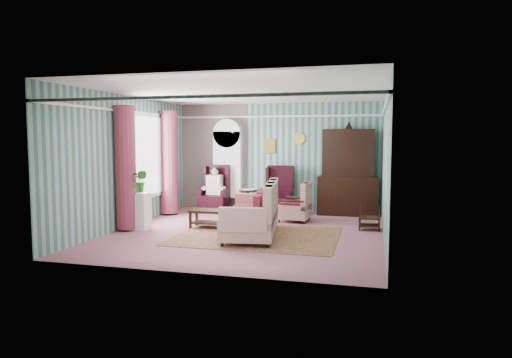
% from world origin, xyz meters
% --- Properties ---
extents(floor, '(6.00, 6.00, 0.00)m').
position_xyz_m(floor, '(0.00, 0.00, 0.00)').
color(floor, '#945667').
rests_on(floor, ground).
extents(room_shell, '(5.53, 6.02, 2.91)m').
position_xyz_m(room_shell, '(-0.62, 0.18, 2.01)').
color(room_shell, '#3B6D68').
rests_on(room_shell, ground).
extents(bookcase, '(0.80, 0.28, 2.24)m').
position_xyz_m(bookcase, '(-1.35, 2.84, 1.12)').
color(bookcase, white).
rests_on(bookcase, floor).
extents(dresser_hutch, '(1.50, 0.56, 2.36)m').
position_xyz_m(dresser_hutch, '(1.90, 2.72, 1.18)').
color(dresser_hutch, black).
rests_on(dresser_hutch, floor).
extents(wingback_left, '(0.76, 0.80, 1.25)m').
position_xyz_m(wingback_left, '(-1.60, 2.45, 0.62)').
color(wingback_left, black).
rests_on(wingback_left, floor).
extents(wingback_right, '(0.76, 0.80, 1.25)m').
position_xyz_m(wingback_right, '(0.15, 2.45, 0.62)').
color(wingback_right, black).
rests_on(wingback_right, floor).
extents(seated_woman, '(0.44, 0.40, 1.18)m').
position_xyz_m(seated_woman, '(-1.60, 2.45, 0.59)').
color(seated_woman, silver).
rests_on(seated_woman, floor).
extents(round_side_table, '(0.50, 0.50, 0.60)m').
position_xyz_m(round_side_table, '(-0.70, 2.60, 0.30)').
color(round_side_table, black).
rests_on(round_side_table, floor).
extents(nest_table, '(0.45, 0.38, 0.54)m').
position_xyz_m(nest_table, '(2.47, 0.90, 0.27)').
color(nest_table, black).
rests_on(nest_table, floor).
extents(plant_stand, '(0.55, 0.35, 0.80)m').
position_xyz_m(plant_stand, '(-2.40, -0.30, 0.40)').
color(plant_stand, white).
rests_on(plant_stand, floor).
extents(rug, '(3.20, 2.60, 0.01)m').
position_xyz_m(rug, '(0.30, -0.30, 0.01)').
color(rug, '#521B22').
rests_on(rug, floor).
extents(sofa, '(1.23, 2.32, 0.99)m').
position_xyz_m(sofa, '(0.17, -0.34, 0.49)').
color(sofa, beige).
rests_on(sofa, floor).
extents(floral_armchair, '(0.96, 0.85, 1.07)m').
position_xyz_m(floral_armchair, '(0.74, 1.50, 0.53)').
color(floral_armchair, beige).
rests_on(floral_armchair, floor).
extents(coffee_table, '(0.91, 0.53, 0.40)m').
position_xyz_m(coffee_table, '(-0.91, 0.26, 0.20)').
color(coffee_table, black).
rests_on(coffee_table, floor).
extents(potted_plant_a, '(0.47, 0.43, 0.45)m').
position_xyz_m(potted_plant_a, '(-2.42, -0.43, 1.03)').
color(potted_plant_a, '#1D5B1C').
rests_on(potted_plant_a, plant_stand).
extents(potted_plant_b, '(0.29, 0.25, 0.48)m').
position_xyz_m(potted_plant_b, '(-2.35, -0.17, 1.04)').
color(potted_plant_b, '#194C17').
rests_on(potted_plant_b, plant_stand).
extents(potted_plant_c, '(0.27, 0.27, 0.40)m').
position_xyz_m(potted_plant_c, '(-2.45, -0.27, 1.00)').
color(potted_plant_c, '#2A551A').
rests_on(potted_plant_c, plant_stand).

